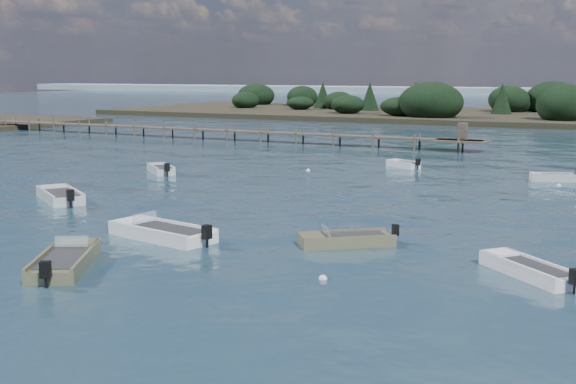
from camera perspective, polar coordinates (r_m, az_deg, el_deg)
The scene contains 15 objects.
ground at distance 83.13m, azimuth 12.86°, elevation 4.08°, with size 400.00×400.00×0.00m, color #182C38.
dinghy_mid_white_b at distance 31.40m, azimuth 4.59°, elevation -3.94°, with size 4.15×3.70×1.09m.
dinghy_near_olive at distance 29.01m, azimuth -17.18°, elevation -5.41°, with size 3.97×5.06×1.27m.
dinghy_mid_white_a at distance 33.05m, azimuth -9.93°, elevation -3.33°, with size 5.68×2.90×1.30m.
tender_far_grey_b at distance 52.90m, azimuth 20.16°, elevation 0.98°, with size 3.31×2.00×1.11m.
dinghy_extra_a at distance 28.02m, azimuth 18.45°, elevation -6.02°, with size 4.01×3.77×1.11m.
tender_far_grey at distance 54.53m, azimuth -10.02°, elevation 1.67°, with size 3.46×3.17×1.21m.
tender_far_white at distance 57.61m, azimuth 9.10°, elevation 2.08°, with size 3.09×2.25×1.07m.
dinghy_mid_grey at distance 44.14m, azimuth -17.56°, elevation -0.42°, with size 4.92×4.06×1.29m.
buoy_b at distance 26.29m, azimuth 2.78°, elevation -6.89°, with size 0.32×0.32×0.32m, color silver.
buoy_c at distance 44.77m, azimuth -17.77°, elevation -0.53°, with size 0.32×0.32×0.32m, color silver.
buoy_e at distance 54.98m, azimuth 1.60°, elevation 1.69°, with size 0.32×0.32×0.32m, color silver.
buoy_extra_b at distance 50.78m, azimuth 20.63°, elevation 0.45°, with size 0.32×0.32×0.32m, color silver.
jetty at distance 80.48m, azimuth -4.56°, elevation 4.82°, with size 64.50×3.20×3.40m.
distant_haze at distance 273.63m, azimuth 3.39°, elevation 7.84°, with size 280.00×20.00×2.40m, color #8B9EAC.
Camera 1 is at (20.46, -20.24, 7.37)m, focal length 45.00 mm.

